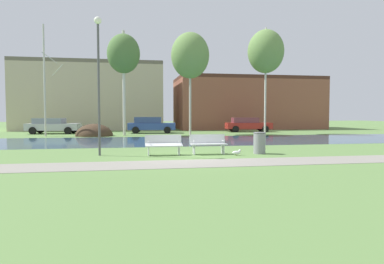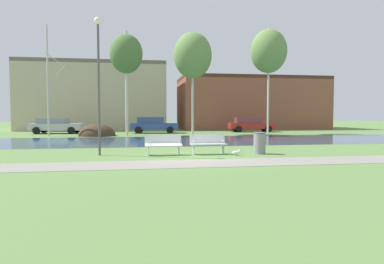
{
  "view_description": "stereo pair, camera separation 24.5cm",
  "coord_description": "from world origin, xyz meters",
  "views": [
    {
      "loc": [
        -2.37,
        -14.0,
        1.78
      ],
      "look_at": [
        0.36,
        1.33,
        0.96
      ],
      "focal_mm": 32.02,
      "sensor_mm": 36.0,
      "label": 1
    },
    {
      "loc": [
        -2.13,
        -14.04,
        1.78
      ],
      "look_at": [
        0.36,
        1.33,
        0.96
      ],
      "focal_mm": 32.02,
      "sensor_mm": 36.0,
      "label": 2
    }
  ],
  "objects": [
    {
      "name": "parked_hatch_third_red",
      "position": [
        9.13,
        18.81,
        0.76
      ],
      "size": [
        4.65,
        2.39,
        1.43
      ],
      "color": "maroon",
      "rests_on": "ground"
    },
    {
      "name": "birch_far_left",
      "position": [
        -9.09,
        14.96,
        4.49
      ],
      "size": [
        1.55,
        2.49,
        8.86
      ],
      "color": "beige",
      "rests_on": "ground"
    },
    {
      "name": "seagull",
      "position": [
        2.09,
        0.05,
        0.13
      ],
      "size": [
        0.43,
        0.16,
        0.26
      ],
      "color": "white",
      "rests_on": "ground"
    },
    {
      "name": "streetlamp",
      "position": [
        -3.71,
        1.06,
        3.87
      ],
      "size": [
        0.32,
        0.32,
        5.87
      ],
      "color": "#4C4C51",
      "rests_on": "ground"
    },
    {
      "name": "birch_center_left",
      "position": [
        2.69,
        15.32,
        6.81
      ],
      "size": [
        3.28,
        3.28,
        8.8
      ],
      "color": "#BCB7A8",
      "rests_on": "ground"
    },
    {
      "name": "trash_bin",
      "position": [
        3.29,
        0.5,
        0.5
      ],
      "size": [
        0.56,
        0.56,
        0.96
      ],
      "color": "gray",
      "rests_on": "ground"
    },
    {
      "name": "ground_plane",
      "position": [
        0.0,
        10.0,
        0.0
      ],
      "size": [
        120.0,
        120.0,
        0.0
      ],
      "primitive_type": "plane",
      "color": "#5B7F42"
    },
    {
      "name": "soil_mound",
      "position": [
        -5.33,
        14.74,
        0.0
      ],
      "size": [
        2.99,
        2.99,
        1.98
      ],
      "primitive_type": "ellipsoid",
      "color": "#423021",
      "rests_on": "ground"
    },
    {
      "name": "building_beige_block",
      "position": [
        -6.86,
        27.52,
        3.79
      ],
      "size": [
        15.94,
        8.24,
        7.59
      ],
      "color": "#BCAD8E",
      "rests_on": "ground"
    },
    {
      "name": "paved_path_strip",
      "position": [
        0.0,
        -2.01,
        0.01
      ],
      "size": [
        60.0,
        2.03,
        0.01
      ],
      "primitive_type": "cube",
      "color": "gray",
      "rests_on": "ground"
    },
    {
      "name": "bench_left",
      "position": [
        -0.99,
        0.75,
        0.47
      ],
      "size": [
        1.6,
        0.57,
        0.87
      ],
      "color": "silver",
      "rests_on": "ground"
    },
    {
      "name": "birch_left",
      "position": [
        -2.93,
        14.98,
        6.7
      ],
      "size": [
        2.69,
        2.69,
        8.66
      ],
      "color": "beige",
      "rests_on": "ground"
    },
    {
      "name": "river_band",
      "position": [
        0.0,
        8.63,
        0.0
      ],
      "size": [
        80.0,
        8.52,
        0.01
      ],
      "primitive_type": "cube",
      "color": "#33516B",
      "rests_on": "ground"
    },
    {
      "name": "parked_van_nearest_silver",
      "position": [
        -9.37,
        18.64,
        0.75
      ],
      "size": [
        4.73,
        2.39,
        1.41
      ],
      "color": "#B2B5BC",
      "rests_on": "ground"
    },
    {
      "name": "bench_right",
      "position": [
        0.99,
        0.75,
        0.47
      ],
      "size": [
        1.6,
        0.57,
        0.87
      ],
      "color": "silver",
      "rests_on": "ground"
    },
    {
      "name": "parked_sedan_second_blue",
      "position": [
        -0.56,
        18.14,
        0.79
      ],
      "size": [
        4.51,
        2.39,
        1.5
      ],
      "color": "#2D4793",
      "rests_on": "ground"
    },
    {
      "name": "birch_center",
      "position": [
        9.42,
        14.95,
        7.3
      ],
      "size": [
        3.19,
        3.19,
        9.39
      ],
      "color": "beige",
      "rests_on": "ground"
    },
    {
      "name": "building_brick_low",
      "position": [
        11.69,
        26.46,
        3.09
      ],
      "size": [
        17.19,
        8.31,
        6.18
      ],
      "color": "brown",
      "rests_on": "ground"
    }
  ]
}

